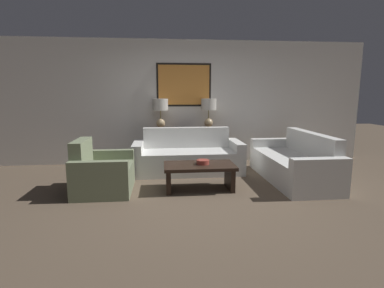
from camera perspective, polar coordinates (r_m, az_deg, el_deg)
The scene contains 10 objects.
ground_plane at distance 4.42m, azimuth 1.00°, elevation -10.54°, with size 20.00×20.00×0.00m, color brown.
back_wall at distance 6.64m, azimuth -1.57°, elevation 7.98°, with size 8.12×0.12×2.65m.
console_table at distance 6.49m, azimuth -1.37°, elevation -0.43°, with size 1.50×0.35×0.78m.
table_lamp_left at distance 6.38m, azimuth -6.04°, elevation 6.69°, with size 0.32×0.32×0.63m.
table_lamp_right at distance 6.46m, azimuth 3.19°, elevation 6.76°, with size 0.32×0.32×0.63m.
couch_by_back_wall at distance 5.85m, azimuth -0.84°, elevation -2.55°, with size 2.08×0.88×0.84m.
couch_by_side at distance 5.61m, azimuth 18.81°, elevation -3.61°, with size 0.88×2.08×0.84m.
coffee_table at distance 4.77m, azimuth 1.40°, elevation -5.20°, with size 1.12×0.63×0.41m.
decorative_bowl at distance 4.75m, azimuth 2.08°, elevation -3.45°, with size 0.20×0.20×0.07m.
armchair_near_back_wall at distance 4.90m, azimuth -16.78°, elevation -5.44°, with size 0.84×1.00×0.82m.
Camera 1 is at (-0.50, -4.11, 1.52)m, focal length 28.00 mm.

